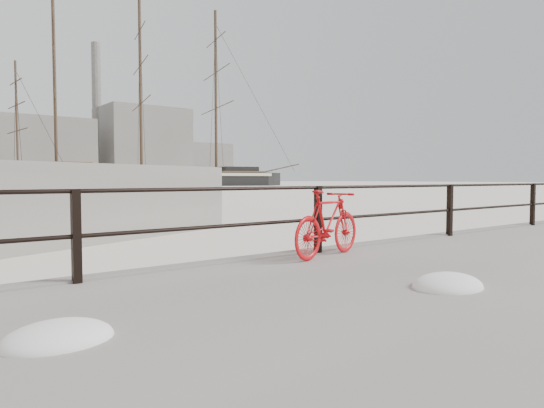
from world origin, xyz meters
TOP-DOWN VIEW (x-y plane):
  - ground at (0.00, 0.00)m, footprint 400.00×400.00m
  - guardrail at (0.00, -0.15)m, footprint 28.00×0.10m
  - bicycle at (-3.66, -0.53)m, footprint 1.60×0.59m
  - barque_black at (29.51, 85.41)m, footprint 70.37×37.39m
  - industrial_west at (20.00, 140.00)m, footprint 32.00×18.00m
  - industrial_mid at (55.00, 145.00)m, footprint 26.00×20.00m
  - industrial_east at (78.00, 150.00)m, footprint 20.00×16.00m
  - smokestack at (42.00, 150.00)m, footprint 2.80×2.80m

SIDE VIEW (x-z plane):
  - ground at x=0.00m, z-range 0.00..0.00m
  - barque_black at x=29.51m, z-range -18.73..18.73m
  - bicycle at x=-3.66m, z-range 0.35..1.31m
  - guardrail at x=0.00m, z-range 0.35..1.35m
  - industrial_east at x=78.00m, z-range 0.00..14.00m
  - industrial_west at x=20.00m, z-range 0.00..18.00m
  - industrial_mid at x=55.00m, z-range 0.00..24.00m
  - smokestack at x=42.00m, z-range 0.00..44.00m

